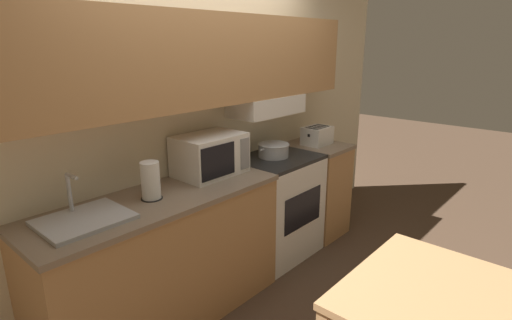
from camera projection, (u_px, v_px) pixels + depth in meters
ground_plane at (206, 268)px, 3.47m from camera, size 16.00×16.00×0.00m
wall_back at (206, 95)px, 3.02m from camera, size 5.33×0.38×2.55m
lower_counter_main at (164, 260)px, 2.71m from camera, size 1.72×0.61×0.93m
lower_counter_right_stub at (315, 188)px, 4.04m from camera, size 0.49×0.61×0.93m
stove_range at (276, 206)px, 3.60m from camera, size 0.73×0.58×0.93m
cooking_pot at (274, 150)px, 3.47m from camera, size 0.35×0.27×0.12m
microwave at (210, 155)px, 2.99m from camera, size 0.51×0.36×0.30m
toaster at (317, 135)px, 3.88m from camera, size 0.29×0.21×0.17m
sink_basin at (84, 219)px, 2.22m from camera, size 0.47×0.39×0.26m
paper_towel_roll at (151, 181)px, 2.52m from camera, size 0.14×0.14×0.24m
dining_table at (434, 315)px, 1.88m from camera, size 0.90×0.77×0.78m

